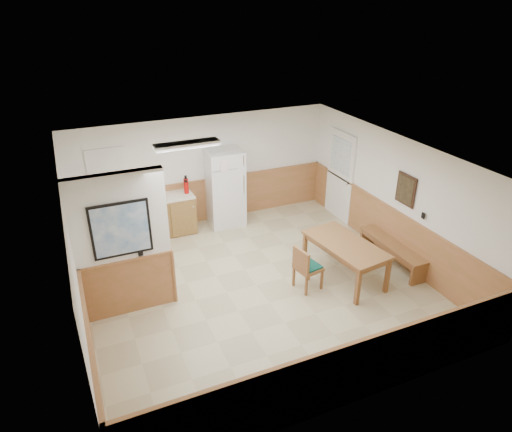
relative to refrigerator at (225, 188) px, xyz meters
name	(u,v)px	position (x,y,z in m)	size (l,w,h in m)	color
ground	(256,285)	(-0.37, -2.63, -0.89)	(6.00, 6.00, 0.00)	#C4B78C
ceiling	(256,158)	(-0.37, -2.63, 1.61)	(6.00, 6.00, 0.02)	silver
back_wall	(204,170)	(-0.37, 0.37, 0.36)	(6.00, 0.02, 2.50)	white
right_wall	(395,198)	(2.63, -2.63, 0.36)	(0.02, 6.00, 2.50)	white
left_wall	(74,262)	(-3.37, -2.63, 0.36)	(0.02, 6.00, 2.50)	white
wainscot_back	(206,201)	(-0.37, 0.35, -0.39)	(6.00, 0.04, 1.00)	#B46C48
wainscot_right	(389,231)	(2.61, -2.63, -0.39)	(0.04, 6.00, 1.00)	#B46C48
wainscot_left	(84,302)	(-3.35, -2.63, -0.39)	(0.04, 6.00, 1.00)	#B46C48
partition_wall	(123,247)	(-2.62, -2.43, 0.34)	(1.50, 0.20, 2.50)	white
kitchen_counter	(158,216)	(-1.58, 0.05, -0.43)	(2.20, 0.61, 1.00)	olive
exterior_door	(340,176)	(2.59, -0.73, 0.16)	(0.07, 1.02, 2.15)	white
kitchen_window	(107,171)	(-2.47, 0.35, 0.66)	(0.80, 0.04, 1.00)	white
wall_painting	(406,190)	(2.59, -2.93, 0.66)	(0.04, 0.50, 0.60)	#331F14
fluorescent_fixture	(187,145)	(-1.17, -1.33, 1.55)	(1.20, 0.30, 0.09)	white
refrigerator	(225,188)	(0.00, 0.00, 0.00)	(0.82, 0.74, 1.78)	white
dining_table	(345,248)	(1.25, -3.05, -0.24)	(1.03, 1.74, 0.75)	olive
dining_bench	(392,248)	(2.43, -2.99, -0.55)	(0.40, 1.71, 0.45)	olive
dining_chair	(305,266)	(0.39, -3.08, -0.40)	(0.65, 0.49, 0.85)	olive
fire_extinguisher	(186,186)	(-0.89, 0.05, 0.19)	(0.13, 0.13, 0.42)	#B80B09
soap_bottle	(107,202)	(-2.59, 0.02, 0.11)	(0.06, 0.06, 0.20)	green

